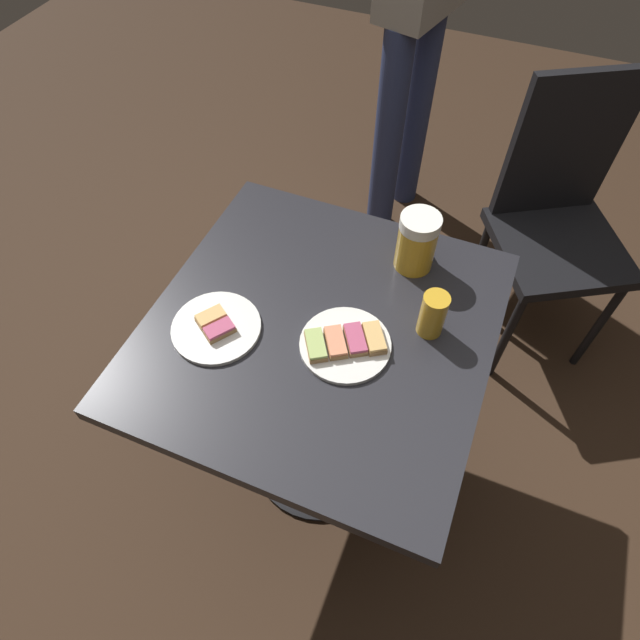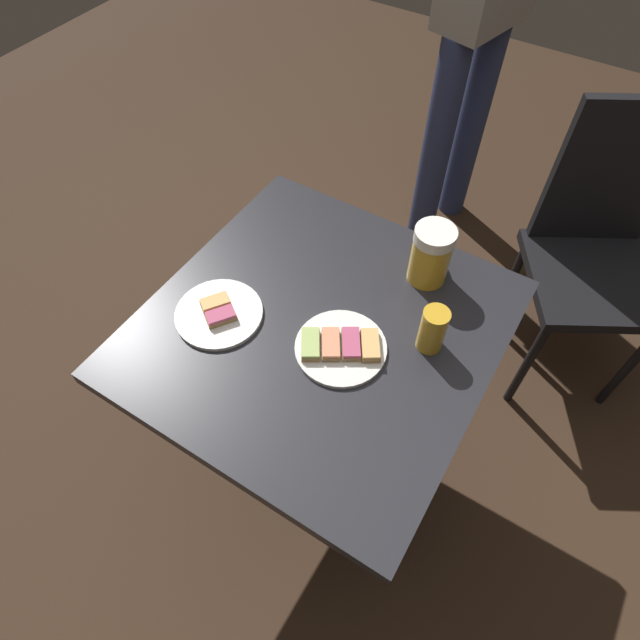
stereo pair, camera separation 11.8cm
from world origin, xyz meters
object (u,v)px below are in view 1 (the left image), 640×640
Objects in this scene: plate_far at (216,327)px; cafe_chair at (558,213)px; beer_mug at (416,241)px; beer_glass_small at (433,314)px; plate_near at (345,343)px.

cafe_chair is at bearing -37.22° from plate_far.
beer_mug is 0.16× the size of cafe_chair.
plate_far is at bearing 112.02° from beer_glass_small.
beer_mug reaches higher than plate_near.
beer_glass_small is (0.11, -0.16, 0.05)m from plate_near.
cafe_chair reaches higher than plate_near.
cafe_chair is at bearing -31.88° from beer_mug.
plate_near is at bearing 125.41° from beer_glass_small.
plate_near is 1.00× the size of plate_far.
beer_mug reaches higher than beer_glass_small.
plate_near is 0.29m from plate_far.
plate_far is 1.33× the size of beer_mug.
beer_mug is at bearing 27.89° from cafe_chair.
plate_near is 0.21× the size of cafe_chair.
plate_far is at bearing 22.55° from cafe_chair.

